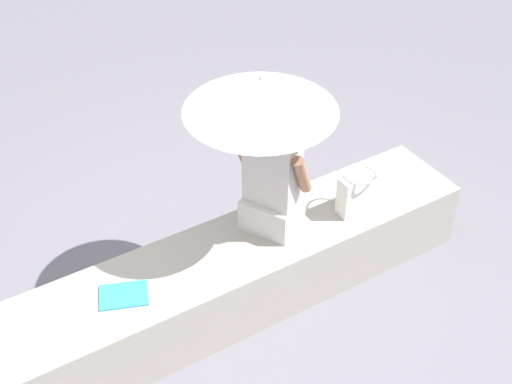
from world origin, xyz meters
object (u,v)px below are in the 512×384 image
Objects in this scene: parasol at (261,95)px; handbag_black at (359,191)px; person_seated at (272,177)px; magazine at (124,295)px.

parasol is 1.10m from handbag_black.
person_seated is 0.65m from handbag_black.
parasol reaches higher than handbag_black.
magazine is (-1.07, -0.08, -0.38)m from person_seated.
person_seated is 0.62m from parasol.
person_seated reaches higher than magazine.
handbag_black is at bearing -13.24° from parasol.
magazine is (-1.64, 0.09, -0.14)m from handbag_black.
person_seated is 3.21× the size of magazine.
magazine is at bearing -175.81° from person_seated.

